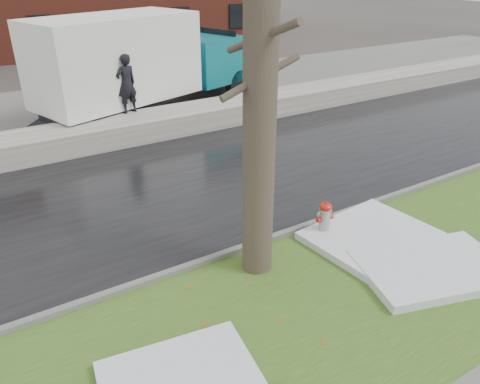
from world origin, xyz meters
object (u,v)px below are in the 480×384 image
tree (260,82)px  box_truck (143,62)px  worker (126,84)px  fire_hydrant (325,218)px

tree → box_truck: bearing=79.6°
tree → box_truck: size_ratio=0.64×
worker → box_truck: bearing=-139.1°
tree → worker: bearing=85.8°
box_truck → worker: box_truck is taller
tree → worker: 9.17m
fire_hydrant → tree: bearing=-169.4°
box_truck → tree: bearing=-118.1°
fire_hydrant → box_truck: box_truck is taller
worker → tree: bearing=71.7°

